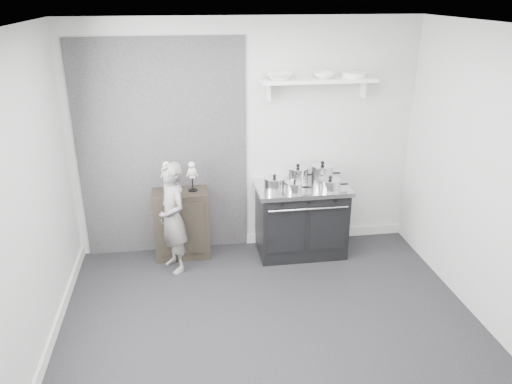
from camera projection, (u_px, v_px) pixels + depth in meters
ground at (272, 332)px, 4.63m from camera, size 4.00×4.00×0.00m
room_shell at (261, 160)px, 4.13m from camera, size 4.02×3.62×2.71m
wall_shelf at (319, 81)px, 5.52m from camera, size 1.30×0.26×0.24m
stove at (301, 219)px, 5.90m from camera, size 1.07×0.67×0.85m
side_cabinet at (182, 224)px, 5.84m from camera, size 0.63×0.37×0.82m
child at (173, 218)px, 5.46m from camera, size 0.47×0.55×1.26m
pot_front_left at (274, 184)px, 5.59m from camera, size 0.32×0.23×0.19m
pot_back_left at (298, 175)px, 5.81m from camera, size 0.34×0.25×0.23m
pot_back_right at (322, 173)px, 5.83m from camera, size 0.35×0.27×0.25m
pot_front_right at (330, 184)px, 5.61m from camera, size 0.33×0.25×0.17m
pot_front_center at (294, 187)px, 5.53m from camera, size 0.28×0.19×0.15m
skeleton_full at (167, 175)px, 5.59m from camera, size 0.12×0.08×0.42m
skeleton_torso at (192, 174)px, 5.63m from camera, size 0.11×0.07×0.40m
bowl_large at (279, 76)px, 5.42m from camera, size 0.31×0.31×0.08m
bowl_small at (324, 75)px, 5.49m from camera, size 0.22×0.22×0.07m
plate_stack at (354, 75)px, 5.54m from camera, size 0.27×0.27×0.06m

